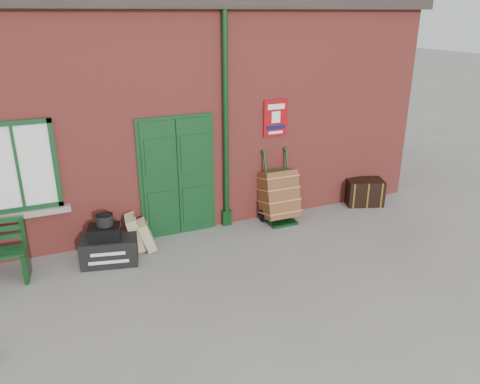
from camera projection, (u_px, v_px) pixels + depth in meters
ground at (222, 264)px, 7.84m from camera, size 80.00×80.00×0.00m
station_building at (162, 101)px, 10.05m from camera, size 10.30×4.30×4.36m
houdini_trunk at (109, 250)px, 7.81m from camera, size 1.01×0.70×0.46m
strongbox at (104, 232)px, 7.67m from camera, size 0.57×0.47×0.23m
hatbox at (105, 220)px, 7.63m from camera, size 0.33×0.33×0.18m
suitcase_back at (135, 232)px, 8.24m from camera, size 0.36×0.47×0.64m
suitcase_front at (146, 235)px, 8.24m from camera, size 0.36×0.43×0.55m
porter_trolley at (278, 195)px, 9.31m from camera, size 0.69×0.75×1.41m
dark_trunk at (364, 192)px, 10.22m from camera, size 0.90×0.74×0.56m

